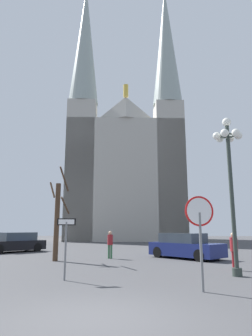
{
  "coord_description": "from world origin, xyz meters",
  "views": [
    {
      "loc": [
        0.96,
        -6.27,
        1.78
      ],
      "look_at": [
        -0.58,
        19.31,
        6.94
      ],
      "focal_mm": 31.68,
      "sensor_mm": 36.0,
      "label": 1
    }
  ],
  "objects_px": {
    "street_lamp": "(230,166)",
    "parked_car_far_black": "(15,243)",
    "parked_car_near_navy": "(185,246)",
    "pedestrian_standing": "(234,247)",
    "cathedral": "(125,162)",
    "stop_sign": "(200,223)",
    "bare_tree": "(57,218)",
    "pedestrian_walking": "(110,242)",
    "one_way_arrow_sign": "(66,240)"
  },
  "relations": [
    {
      "from": "one_way_arrow_sign",
      "to": "bare_tree",
      "type": "distance_m",
      "value": 6.3
    },
    {
      "from": "parked_car_near_navy",
      "to": "pedestrian_standing",
      "type": "height_order",
      "value": "pedestrian_standing"
    },
    {
      "from": "street_lamp",
      "to": "pedestrian_walking",
      "type": "bearing_deg",
      "value": 131.72
    },
    {
      "from": "cathedral",
      "to": "pedestrian_standing",
      "type": "relative_size",
      "value": 25.28
    },
    {
      "from": "stop_sign",
      "to": "pedestrian_standing",
      "type": "height_order",
      "value": "stop_sign"
    },
    {
      "from": "pedestrian_walking",
      "to": "one_way_arrow_sign",
      "type": "bearing_deg",
      "value": -95.72
    },
    {
      "from": "street_lamp",
      "to": "one_way_arrow_sign",
      "type": "bearing_deg",
      "value": -168.67
    },
    {
      "from": "street_lamp",
      "to": "pedestrian_standing",
      "type": "bearing_deg",
      "value": 75.73
    },
    {
      "from": "street_lamp",
      "to": "parked_car_near_navy",
      "type": "height_order",
      "value": "street_lamp"
    },
    {
      "from": "parked_car_far_black",
      "to": "cathedral",
      "type": "bearing_deg",
      "value": 72.17
    },
    {
      "from": "pedestrian_standing",
      "to": "one_way_arrow_sign",
      "type": "bearing_deg",
      "value": -156.7
    },
    {
      "from": "bare_tree",
      "to": "one_way_arrow_sign",
      "type": "bearing_deg",
      "value": -70.6
    },
    {
      "from": "street_lamp",
      "to": "bare_tree",
      "type": "xyz_separation_m",
      "value": [
        -8.27,
        4.63,
        -1.89
      ]
    },
    {
      "from": "bare_tree",
      "to": "pedestrian_walking",
      "type": "distance_m",
      "value": 3.45
    },
    {
      "from": "bare_tree",
      "to": "pedestrian_standing",
      "type": "xyz_separation_m",
      "value": [
        8.68,
        -3.03,
        -1.35
      ]
    },
    {
      "from": "street_lamp",
      "to": "parked_car_far_black",
      "type": "height_order",
      "value": "street_lamp"
    },
    {
      "from": "parked_car_near_navy",
      "to": "parked_car_far_black",
      "type": "xyz_separation_m",
      "value": [
        -12.06,
        3.98,
        -0.02
      ]
    },
    {
      "from": "parked_car_far_black",
      "to": "pedestrian_walking",
      "type": "xyz_separation_m",
      "value": [
        7.63,
        -4.31,
        0.28
      ]
    },
    {
      "from": "one_way_arrow_sign",
      "to": "pedestrian_walking",
      "type": "distance_m",
      "value": 7.41
    },
    {
      "from": "cathedral",
      "to": "pedestrian_walking",
      "type": "xyz_separation_m",
      "value": [
        0.76,
        -25.66,
        -10.63
      ]
    },
    {
      "from": "stop_sign",
      "to": "parked_car_near_navy",
      "type": "relative_size",
      "value": 0.62
    },
    {
      "from": "street_lamp",
      "to": "pedestrian_walking",
      "type": "relative_size",
      "value": 3.94
    },
    {
      "from": "bare_tree",
      "to": "pedestrian_walking",
      "type": "bearing_deg",
      "value": 27.93
    },
    {
      "from": "stop_sign",
      "to": "street_lamp",
      "type": "height_order",
      "value": "street_lamp"
    },
    {
      "from": "street_lamp",
      "to": "parked_car_far_black",
      "type": "bearing_deg",
      "value": 141.46
    },
    {
      "from": "one_way_arrow_sign",
      "to": "bare_tree",
      "type": "height_order",
      "value": "bare_tree"
    },
    {
      "from": "pedestrian_standing",
      "to": "street_lamp",
      "type": "bearing_deg",
      "value": -104.27
    },
    {
      "from": "pedestrian_walking",
      "to": "parked_car_far_black",
      "type": "bearing_deg",
      "value": 150.57
    },
    {
      "from": "pedestrian_walking",
      "to": "bare_tree",
      "type": "bearing_deg",
      "value": -152.07
    },
    {
      "from": "stop_sign",
      "to": "pedestrian_walking",
      "type": "relative_size",
      "value": 1.71
    },
    {
      "from": "parked_car_far_black",
      "to": "pedestrian_walking",
      "type": "relative_size",
      "value": 2.84
    },
    {
      "from": "stop_sign",
      "to": "parked_car_near_navy",
      "type": "bearing_deg",
      "value": 85.25
    },
    {
      "from": "street_lamp",
      "to": "pedestrian_standing",
      "type": "distance_m",
      "value": 3.63
    },
    {
      "from": "cathedral",
      "to": "stop_sign",
      "type": "bearing_deg",
      "value": -82.73
    },
    {
      "from": "parked_car_far_black",
      "to": "one_way_arrow_sign",
      "type": "bearing_deg",
      "value": -59.43
    },
    {
      "from": "street_lamp",
      "to": "pedestrian_standing",
      "type": "relative_size",
      "value": 3.95
    },
    {
      "from": "street_lamp",
      "to": "pedestrian_standing",
      "type": "xyz_separation_m",
      "value": [
        0.41,
        1.6,
        -3.23
      ]
    },
    {
      "from": "cathedral",
      "to": "bare_tree",
      "type": "height_order",
      "value": "cathedral"
    },
    {
      "from": "bare_tree",
      "to": "pedestrian_standing",
      "type": "relative_size",
      "value": 3.27
    },
    {
      "from": "street_lamp",
      "to": "parked_car_near_navy",
      "type": "distance_m",
      "value": 7.41
    },
    {
      "from": "one_way_arrow_sign",
      "to": "bare_tree",
      "type": "relative_size",
      "value": 0.41
    },
    {
      "from": "parked_car_near_navy",
      "to": "street_lamp",
      "type": "bearing_deg",
      "value": -80.91
    },
    {
      "from": "bare_tree",
      "to": "parked_car_far_black",
      "type": "relative_size",
      "value": 1.15
    },
    {
      "from": "one_way_arrow_sign",
      "to": "parked_car_near_navy",
      "type": "bearing_deg",
      "value": 56.13
    },
    {
      "from": "parked_car_far_black",
      "to": "bare_tree",
      "type": "bearing_deg",
      "value": -50.22
    },
    {
      "from": "bare_tree",
      "to": "pedestrian_walking",
      "type": "xyz_separation_m",
      "value": [
        2.81,
        1.49,
        -1.35
      ]
    },
    {
      "from": "stop_sign",
      "to": "pedestrian_standing",
      "type": "relative_size",
      "value": 1.72
    },
    {
      "from": "parked_car_far_black",
      "to": "street_lamp",
      "type": "bearing_deg",
      "value": -38.54
    },
    {
      "from": "one_way_arrow_sign",
      "to": "parked_car_far_black",
      "type": "relative_size",
      "value": 0.47
    },
    {
      "from": "cathedral",
      "to": "parked_car_near_navy",
      "type": "height_order",
      "value": "cathedral"
    }
  ]
}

